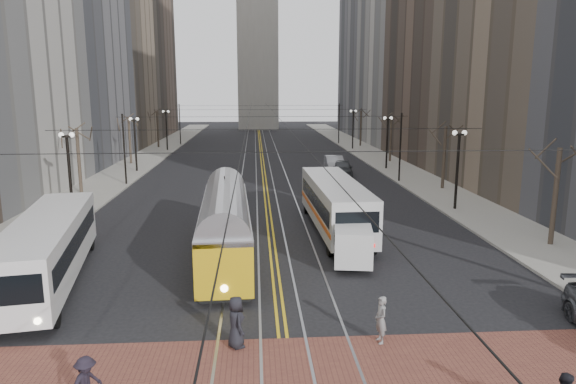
{
  "coord_description": "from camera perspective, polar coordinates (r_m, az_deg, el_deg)",
  "views": [
    {
      "loc": [
        -0.92,
        -17.84,
        8.65
      ],
      "look_at": [
        0.93,
        10.66,
        3.0
      ],
      "focal_mm": 32.0,
      "sensor_mm": 36.0,
      "label": 1
    }
  ],
  "objects": [
    {
      "name": "sidewalk_left",
      "position": [
        64.97,
        -16.23,
        3.16
      ],
      "size": [
        5.0,
        140.0,
        0.15
      ],
      "primitive_type": "cube",
      "color": "gray",
      "rests_on": "ground"
    },
    {
      "name": "sidewalk_right",
      "position": [
        65.39,
        10.42,
        3.47
      ],
      "size": [
        5.0,
        140.0,
        0.15
      ],
      "primitive_type": "cube",
      "color": "gray",
      "rests_on": "ground"
    },
    {
      "name": "ground",
      "position": [
        19.85,
        -0.72,
        -14.65
      ],
      "size": [
        260.0,
        260.0,
        0.0
      ],
      "primitive_type": "plane",
      "color": "black",
      "rests_on": "ground"
    },
    {
      "name": "building_left_far",
      "position": [
        107.31,
        -17.71,
        16.75
      ],
      "size": [
        16.0,
        20.0,
        40.0
      ],
      "primitive_type": "cube",
      "color": "brown",
      "rests_on": "ground"
    },
    {
      "name": "sedan_silver",
      "position": [
        55.87,
        5.17,
        3.13
      ],
      "size": [
        1.99,
        5.28,
        1.72
      ],
      "primitive_type": "imported",
      "rotation": [
        0.0,
        0.0,
        -0.03
      ],
      "color": "#A1A2A8",
      "rests_on": "ground"
    },
    {
      "name": "building_right_far",
      "position": [
        107.75,
        10.98,
        17.04
      ],
      "size": [
        16.0,
        20.0,
        40.0
      ],
      "primitive_type": "cube",
      "color": "slate",
      "rests_on": "ground"
    },
    {
      "name": "sedan_grey",
      "position": [
        52.96,
        6.09,
        2.63
      ],
      "size": [
        2.61,
        5.09,
        1.66
      ],
      "primitive_type": "imported",
      "rotation": [
        0.0,
        0.0,
        -0.14
      ],
      "color": "#383C3F",
      "rests_on": "ground"
    },
    {
      "name": "streetcar_rails",
      "position": [
        63.44,
        -2.86,
        3.34
      ],
      "size": [
        4.8,
        130.0,
        0.02
      ],
      "primitive_type": "cube",
      "color": "gray",
      "rests_on": "ground"
    },
    {
      "name": "street_trees",
      "position": [
        53.42,
        -2.72,
        4.89
      ],
      "size": [
        31.68,
        53.28,
        5.6
      ],
      "color": "#382D23",
      "rests_on": "ground"
    },
    {
      "name": "trolley_wires",
      "position": [
        52.9,
        -2.72,
        5.89
      ],
      "size": [
        25.96,
        120.0,
        6.6
      ],
      "color": "black",
      "rests_on": "ground"
    },
    {
      "name": "building_right_mid",
      "position": [
        69.59,
        19.56,
        17.46
      ],
      "size": [
        16.0,
        20.0,
        34.0
      ],
      "primitive_type": "cube",
      "color": "brown",
      "rests_on": "ground"
    },
    {
      "name": "centre_lines",
      "position": [
        63.44,
        -2.86,
        3.34
      ],
      "size": [
        0.42,
        130.0,
        0.01
      ],
      "primitive_type": "cube",
      "color": "gold",
      "rests_on": "ground"
    },
    {
      "name": "lamp_posts",
      "position": [
        46.96,
        -2.58,
        4.02
      ],
      "size": [
        27.6,
        57.2,
        5.6
      ],
      "color": "black",
      "rests_on": "ground"
    },
    {
      "name": "pedestrian_a",
      "position": [
        18.09,
        -5.8,
        -14.17
      ],
      "size": [
        0.86,
        1.04,
        1.81
      ],
      "primitive_type": "imported",
      "rotation": [
        0.0,
        0.0,
        1.95
      ],
      "color": "black",
      "rests_on": "crosswalk_band"
    },
    {
      "name": "rear_bus",
      "position": [
        32.06,
        5.25,
        -1.59
      ],
      "size": [
        2.99,
        12.21,
        3.17
      ],
      "primitive_type": "cube",
      "rotation": [
        0.0,
        0.0,
        0.03
      ],
      "color": "#BDBDBD",
      "rests_on": "ground"
    },
    {
      "name": "building_left_mid",
      "position": [
        68.92,
        -25.8,
        17.08
      ],
      "size": [
        16.0,
        20.0,
        34.0
      ],
      "primitive_type": "cube",
      "color": "slate",
      "rests_on": "ground"
    },
    {
      "name": "cargo_van",
      "position": [
        26.58,
        7.14,
        -5.54
      ],
      "size": [
        2.49,
        4.91,
        2.08
      ],
      "primitive_type": "cube",
      "rotation": [
        0.0,
        0.0,
        -0.15
      ],
      "color": "silver",
      "rests_on": "ground"
    },
    {
      "name": "pedestrian_b",
      "position": [
        18.61,
        10.28,
        -13.78
      ],
      "size": [
        0.49,
        0.66,
        1.68
      ],
      "primitive_type": "imported",
      "rotation": [
        0.0,
        0.0,
        4.86
      ],
      "color": "slate",
      "rests_on": "crosswalk_band"
    },
    {
      "name": "pedestrian_d",
      "position": [
        15.87,
        -21.5,
        -19.25
      ],
      "size": [
        1.0,
        1.19,
        1.6
      ],
      "primitive_type": "imported",
      "rotation": [
        0.0,
        0.0,
        1.1
      ],
      "color": "black",
      "rests_on": "crosswalk_band"
    },
    {
      "name": "transit_bus",
      "position": [
        25.71,
        -25.08,
        -6.0
      ],
      "size": [
        4.55,
        12.4,
        3.04
      ],
      "primitive_type": "cube",
      "rotation": [
        0.0,
        0.0,
        0.17
      ],
      "color": "silver",
      "rests_on": "ground"
    },
    {
      "name": "streetcar",
      "position": [
        26.91,
        -6.97,
        -4.26
      ],
      "size": [
        2.98,
        13.0,
        3.04
      ],
      "primitive_type": "cube",
      "rotation": [
        0.0,
        0.0,
        0.05
      ],
      "color": "gold",
      "rests_on": "ground"
    }
  ]
}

